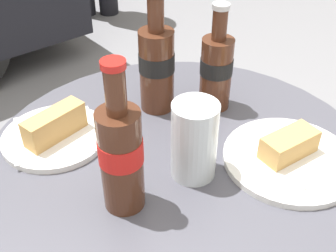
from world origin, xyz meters
name	(u,v)px	position (x,y,z in m)	size (l,w,h in m)	color
bistro_table	(179,212)	(0.00, 0.00, 0.61)	(0.75, 0.75, 0.76)	gold
cola_bottle_left	(157,65)	(0.07, 0.16, 0.86)	(0.07, 0.07, 0.25)	#4C2819
cola_bottle_right	(121,154)	(-0.14, -0.03, 0.86)	(0.07, 0.07, 0.26)	#4C2819
cola_bottle_center	(216,69)	(0.17, 0.08, 0.85)	(0.07, 0.07, 0.23)	#4C2819
drinking_glass	(194,143)	(-0.01, -0.04, 0.83)	(0.08, 0.08, 0.14)	silver
lunch_plate_near	(55,132)	(-0.15, 0.19, 0.78)	(0.20, 0.20, 0.07)	white
lunch_plate_far	(289,156)	(0.14, -0.13, 0.77)	(0.24, 0.24, 0.06)	white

